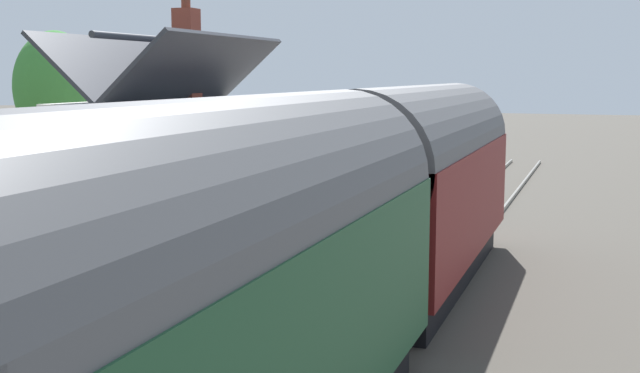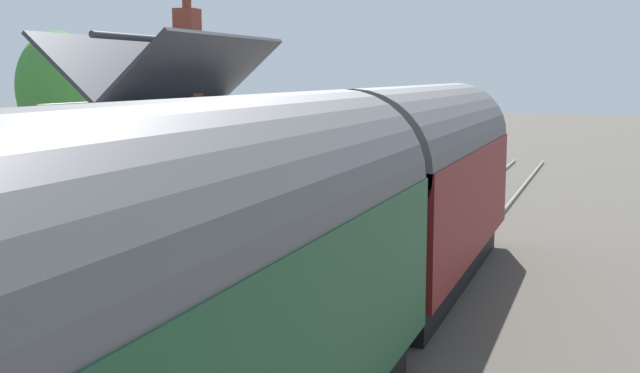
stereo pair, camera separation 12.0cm
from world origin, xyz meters
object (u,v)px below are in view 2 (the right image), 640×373
Objects in this scene: station_building at (170,153)px; planter_edge_far at (394,170)px; planter_bench_right at (328,162)px; planter_bench_left at (304,165)px; train at (237,282)px; bench_platform_end at (362,163)px; bench_near_building at (6,291)px; tree_far_right at (59,89)px.

planter_edge_far is (8.98, -3.53, -1.31)m from station_building.
planter_bench_left is (-0.41, 0.81, -0.10)m from planter_bench_right.
station_building is at bearing 158.57° from planter_edge_far.
bench_platform_end is at bearing 12.91° from train.
bench_near_building is 18.47m from planter_bench_right.
planter_bench_right is at bearing 74.42° from bench_platform_end.
bench_platform_end is 1.46m from planter_bench_right.
planter_edge_far is 11.94m from tree_far_right.
bench_near_building is (-8.73, -2.43, -1.14)m from station_building.
bench_platform_end reaches higher than planter_edge_far.
planter_bench_right is 9.81m from tree_far_right.
planter_bench_right is at bearing -61.95° from tree_far_right.
planter_bench_right is at bearing 75.50° from planter_edge_far.
bench_platform_end is at bearing 0.47° from bench_near_building.
train reaches higher than planter_bench_left.
tree_far_right reaches higher than bench_near_building.
planter_bench_right is 0.88× the size of planter_bench_left.
bench_platform_end is 1.56× the size of planter_bench_left.
planter_bench_left is (-0.02, 2.22, -0.16)m from bench_platform_end.
train is 4.39× the size of station_building.
tree_far_right is at bearing 54.92° from station_building.
train reaches higher than planter_bench_right.
station_building is (9.76, 6.64, 0.36)m from train.
station_building is 7.72× the size of planter_bench_right.
planter_edge_far is at bearing -103.27° from bench_platform_end.
bench_platform_end reaches higher than planter_bench_right.
bench_platform_end reaches higher than planter_bench_left.
bench_near_building reaches higher than planter_edge_far.
planter_edge_far is (-0.28, -3.47, -0.01)m from planter_bench_left.
tree_far_right reaches higher than train.
tree_far_right is (-4.04, 9.73, 2.63)m from bench_platform_end.
station_building is at bearing -125.08° from tree_far_right.
train is 20.29m from planter_bench_right.
train is at bearing -145.78° from station_building.
train is at bearing -170.57° from planter_edge_far.
train is 11.81m from station_building.
station_building reaches higher than train.
tree_far_right is (5.24, 7.46, 1.49)m from station_building.
station_building is 9.23m from tree_far_right.
planter_edge_far is at bearing -94.58° from planter_bench_left.
bench_platform_end is at bearing 76.73° from planter_edge_far.
train is 19.15× the size of bench_platform_end.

